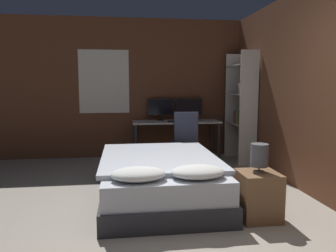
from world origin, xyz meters
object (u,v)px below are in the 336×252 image
object	(u,v)px
desk	(176,125)
monitor_right	(189,108)
office_chair	(184,147)
bed	(160,178)
monitor_left	(160,108)
computer_mouse	(193,121)
bookshelf	(242,105)
nightstand	(258,196)
bedside_lamp	(259,156)
keyboard	(178,122)

from	to	relation	value
desk	monitor_right	xyz separation A→B (m)	(0.28, 0.19, 0.33)
office_chair	desk	bearing A→B (deg)	91.25
bed	office_chair	size ratio (longest dim) A/B	2.14
bed	monitor_left	world-z (taller)	monitor_left
bed	office_chair	bearing A→B (deg)	67.93
computer_mouse	bookshelf	size ratio (longest dim) A/B	0.03
nightstand	bookshelf	size ratio (longest dim) A/B	0.25
bedside_lamp	computer_mouse	world-z (taller)	bedside_lamp
keyboard	bookshelf	xyz separation A→B (m)	(1.16, -0.22, 0.32)
bedside_lamp	bookshelf	world-z (taller)	bookshelf
keyboard	office_chair	world-z (taller)	office_chair
bed	office_chair	distance (m)	1.56
desk	computer_mouse	world-z (taller)	computer_mouse
keyboard	bookshelf	distance (m)	1.22
monitor_right	keyboard	world-z (taller)	monitor_right
desk	office_chair	xyz separation A→B (m)	(0.02, -0.77, -0.27)
desk	keyboard	distance (m)	0.21
nightstand	desk	size ratio (longest dim) A/B	0.30
bedside_lamp	office_chair	world-z (taller)	office_chair
bedside_lamp	monitor_right	bearing A→B (deg)	91.99
keyboard	computer_mouse	size ratio (longest dim) A/B	5.41
monitor_left	keyboard	distance (m)	0.52
office_chair	nightstand	bearing A→B (deg)	-80.32
keyboard	bedside_lamp	bearing A→B (deg)	-81.99
desk	monitor_right	size ratio (longest dim) A/B	3.15
nightstand	computer_mouse	distance (m)	2.84
office_chair	bookshelf	world-z (taller)	bookshelf
bedside_lamp	monitor_right	world-z (taller)	monitor_right
computer_mouse	office_chair	bearing A→B (deg)	-114.20
bed	monitor_right	bearing A→B (deg)	70.45
monitor_left	keyboard	bearing A→B (deg)	-52.52
bed	bedside_lamp	size ratio (longest dim) A/B	6.89
bed	desk	distance (m)	2.31
desk	monitor_left	bearing A→B (deg)	146.66
office_chair	bookshelf	size ratio (longest dim) A/B	0.48
monitor_right	nightstand	bearing A→B (deg)	-88.01
bed	keyboard	world-z (taller)	keyboard
monitor_left	computer_mouse	size ratio (longest dim) A/B	7.53
keyboard	office_chair	xyz separation A→B (m)	(0.02, -0.58, -0.37)
monitor_right	bookshelf	bearing A→B (deg)	-33.76
monitor_right	office_chair	size ratio (longest dim) A/B	0.54
nightstand	monitor_left	bearing A→B (deg)	102.08
monitor_right	keyboard	bearing A→B (deg)	-127.48
monitor_right	keyboard	xyz separation A→B (m)	(-0.28, -0.37, -0.23)
bed	bedside_lamp	distance (m)	1.30
monitor_right	monitor_left	bearing A→B (deg)	180.00
desk	computer_mouse	xyz separation A→B (m)	(0.28, -0.18, 0.10)
bed	computer_mouse	world-z (taller)	computer_mouse
bed	nightstand	world-z (taller)	bed
desk	bookshelf	size ratio (longest dim) A/B	0.82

